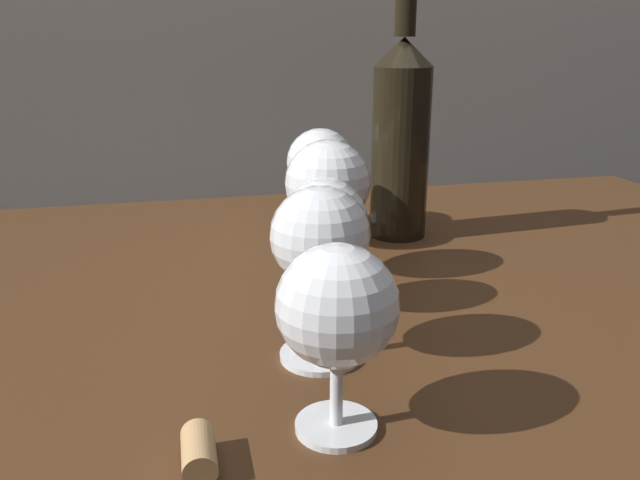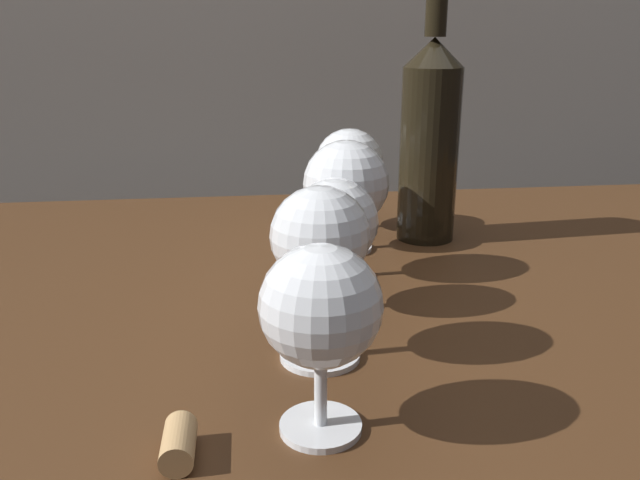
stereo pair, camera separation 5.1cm
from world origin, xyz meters
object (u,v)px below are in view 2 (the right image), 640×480
object	(u,v)px
wine_glass_merlot	(321,311)
wine_glass_rose	(333,225)
wine_glass_white	(346,183)
cork	(179,443)
wine_bottle	(430,136)
wine_glass_port	(320,242)
wine_glass_pinot	(346,186)
wine_glass_chardonnay	(349,163)

from	to	relation	value
wine_glass_merlot	wine_glass_rose	xyz separation A→B (m)	(0.03, 0.19, -0.00)
wine_glass_white	cork	bearing A→B (deg)	-113.41
wine_glass_rose	wine_glass_white	distance (m)	0.18
wine_glass_white	wine_bottle	xyz separation A→B (m)	(0.11, 0.03, 0.05)
wine_glass_port	wine_bottle	xyz separation A→B (m)	(0.17, 0.30, 0.03)
wine_glass_white	wine_bottle	world-z (taller)	wine_bottle
wine_glass_port	wine_glass_pinot	size ratio (longest dim) A/B	0.97
wine_glass_merlot	wine_glass_port	xyz separation A→B (m)	(0.01, 0.10, 0.01)
wine_glass_chardonnay	wine_bottle	size ratio (longest dim) A/B	0.41
wine_glass_port	wine_glass_chardonnay	distance (m)	0.36
wine_glass_merlot	wine_glass_pinot	bearing A→B (deg)	77.86
wine_glass_port	wine_glass_rose	distance (m)	0.10
wine_glass_merlot	wine_glass_chardonnay	xyz separation A→B (m)	(0.09, 0.46, 0.00)
wine_glass_chardonnay	cork	bearing A→B (deg)	-111.39
wine_glass_pinot	wine_bottle	bearing A→B (deg)	45.13
wine_glass_white	wine_glass_chardonnay	bearing A→B (deg)	78.56
wine_glass_pinot	wine_glass_white	size ratio (longest dim) A/B	1.22
wine_glass_port	cork	size ratio (longest dim) A/B	3.52
wine_glass_merlot	wine_glass_chardonnay	bearing A→B (deg)	78.55
wine_bottle	cork	xyz separation A→B (m)	(-0.28, -0.43, -0.12)
wine_glass_white	wine_bottle	size ratio (longest dim) A/B	0.37
wine_glass_pinot	wine_glass_white	world-z (taller)	wine_glass_pinot
wine_glass_chardonnay	wine_bottle	bearing A→B (deg)	-28.82
wine_glass_port	cork	xyz separation A→B (m)	(-0.11, -0.12, -0.09)
wine_bottle	wine_glass_pinot	bearing A→B (deg)	-134.87
wine_glass_merlot	wine_bottle	world-z (taller)	wine_bottle
wine_glass_rose	wine_bottle	xyz separation A→B (m)	(0.15, 0.21, 0.05)
wine_glass_port	wine_glass_white	distance (m)	0.28
wine_glass_merlot	wine_glass_white	bearing A→B (deg)	78.55
wine_glass_merlot	wine_glass_rose	distance (m)	0.20
wine_glass_port	wine_glass_white	xyz separation A→B (m)	(0.06, 0.27, -0.02)
wine_glass_rose	wine_glass_chardonnay	size ratio (longest dim) A/B	0.96
wine_glass_rose	wine_glass_pinot	world-z (taller)	wine_glass_pinot
wine_glass_rose	wine_glass_chardonnay	xyz separation A→B (m)	(0.06, 0.26, 0.00)
wine_glass_merlot	wine_glass_rose	world-z (taller)	wine_glass_merlot
wine_glass_pinot	wine_glass_chardonnay	xyz separation A→B (m)	(0.03, 0.18, -0.01)
wine_glass_pinot	cork	size ratio (longest dim) A/B	3.63
wine_glass_pinot	wine_glass_white	bearing A→B (deg)	80.66
wine_glass_white	wine_bottle	distance (m)	0.13
wine_glass_chardonnay	wine_glass_port	bearing A→B (deg)	-102.85
wine_glass_merlot	wine_bottle	size ratio (longest dim) A/B	0.40
wine_glass_chardonnay	wine_glass_pinot	bearing A→B (deg)	-100.35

